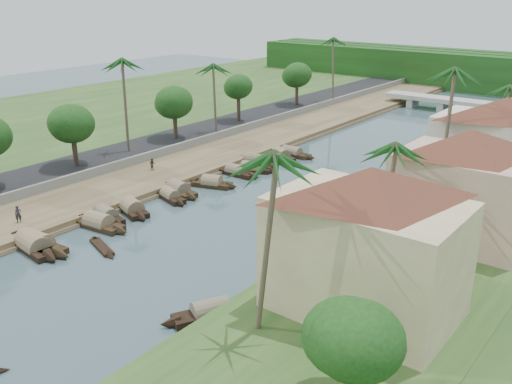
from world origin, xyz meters
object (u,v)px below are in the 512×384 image
Objects in this scene: building_near at (366,240)px; person_near at (18,214)px; sampan_1 at (34,246)px; bridge at (460,103)px.

building_near is 8.86× the size of person_near.
person_near is (-5.16, 1.72, 1.22)m from sampan_1.
bridge is 80.77m from person_near.
building_near reaches higher than bridge.
sampan_1 is at bearing -83.25° from person_near.
bridge is at bearing 89.86° from sampan_1.
sampan_1 is 5.58m from person_near.
bridge is 76.54m from building_near.
bridge is 3.43× the size of sampan_1.
bridge is 81.73m from sampan_1.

